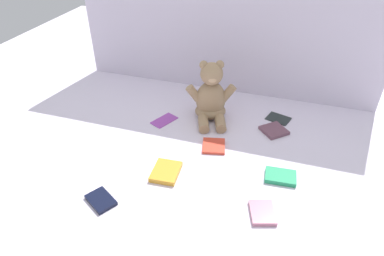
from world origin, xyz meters
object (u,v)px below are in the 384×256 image
(teddy_bear, at_px, (211,98))
(book_case_4, at_px, (280,177))
(book_case_3, at_px, (101,200))
(book_case_5, at_px, (274,130))
(book_case_0, at_px, (164,120))
(book_case_1, at_px, (214,146))
(book_case_2, at_px, (278,118))
(book_case_6, at_px, (262,213))
(book_case_7, at_px, (166,172))

(teddy_bear, xyz_separation_m, book_case_4, (0.35, -0.32, -0.09))
(book_case_3, xyz_separation_m, book_case_5, (0.51, 0.59, 0.00))
(teddy_bear, distance_m, book_case_0, 0.24)
(teddy_bear, bearing_deg, book_case_3, -128.54)
(book_case_1, bearing_deg, book_case_4, -33.74)
(book_case_2, distance_m, book_case_4, 0.40)
(book_case_4, bearing_deg, book_case_0, -117.01)
(book_case_0, distance_m, book_case_3, 0.53)
(book_case_0, bearing_deg, book_case_2, 44.37)
(book_case_1, bearing_deg, teddy_bear, 95.76)
(book_case_2, bearing_deg, book_case_6, -161.76)
(book_case_0, height_order, book_case_3, book_case_3)
(book_case_3, bearing_deg, book_case_5, 169.97)
(book_case_0, relative_size, book_case_7, 0.99)
(book_case_0, bearing_deg, book_case_1, 0.52)
(book_case_1, height_order, book_case_3, book_case_3)
(book_case_0, xyz_separation_m, book_case_6, (0.51, -0.42, 0.00))
(teddy_bear, bearing_deg, book_case_2, -4.98)
(book_case_4, relative_size, book_case_5, 1.13)
(book_case_4, relative_size, book_case_6, 1.10)
(book_case_1, distance_m, book_case_3, 0.50)
(book_case_5, bearing_deg, book_case_0, -125.36)
(book_case_4, xyz_separation_m, book_case_6, (-0.04, -0.19, -0.00))
(book_case_0, height_order, book_case_2, same)
(book_case_3, height_order, book_case_4, book_case_4)
(teddy_bear, height_order, book_case_5, teddy_bear)
(book_case_5, relative_size, book_case_6, 0.97)
(book_case_3, xyz_separation_m, book_case_4, (0.57, 0.30, 0.00))
(book_case_4, relative_size, book_case_7, 0.93)
(book_case_0, xyz_separation_m, book_case_2, (0.50, 0.17, 0.00))
(book_case_2, xyz_separation_m, book_case_7, (-0.36, -0.51, 0.01))
(teddy_bear, relative_size, book_case_4, 2.47)
(book_case_1, bearing_deg, book_case_5, 26.89)
(book_case_1, height_order, book_case_7, book_case_7)
(book_case_4, xyz_separation_m, book_case_5, (-0.06, 0.29, -0.00))
(book_case_2, xyz_separation_m, book_case_6, (0.01, -0.59, 0.00))
(teddy_bear, distance_m, book_case_4, 0.49)
(teddy_bear, distance_m, book_case_3, 0.67)
(book_case_0, distance_m, book_case_1, 0.29)
(book_case_1, xyz_separation_m, book_case_2, (0.23, 0.30, -0.00))
(book_case_1, relative_size, book_case_6, 0.97)
(book_case_5, bearing_deg, book_case_1, -93.01)
(book_case_7, bearing_deg, book_case_1, -125.40)
(book_case_3, bearing_deg, book_case_2, 174.27)
(book_case_4, distance_m, book_case_5, 0.30)
(book_case_5, bearing_deg, book_case_7, -84.49)
(teddy_bear, relative_size, book_case_3, 2.68)
(book_case_5, bearing_deg, teddy_bear, -138.74)
(book_case_3, relative_size, book_case_5, 1.05)
(book_case_2, height_order, book_case_3, book_case_3)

